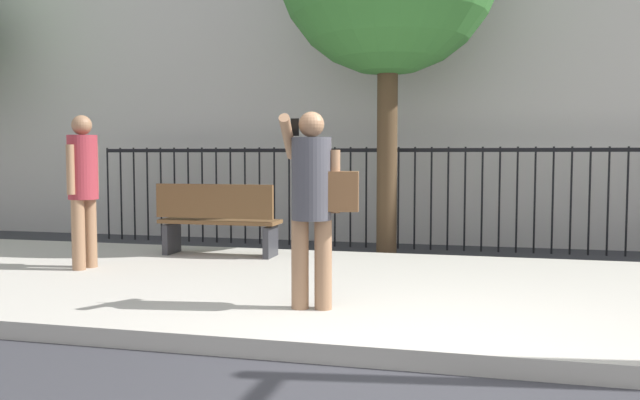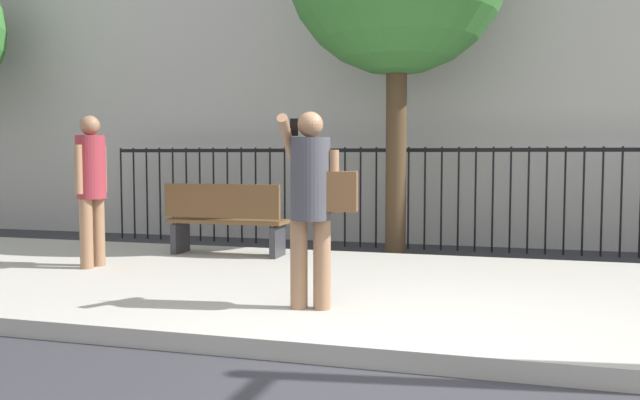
% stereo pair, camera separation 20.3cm
% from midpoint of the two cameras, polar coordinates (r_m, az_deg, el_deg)
% --- Properties ---
extents(ground_plane, '(60.00, 60.00, 0.00)m').
position_cam_midpoint_polar(ground_plane, '(4.66, 9.20, -14.58)').
color(ground_plane, '#333338').
extents(sidewalk, '(28.00, 4.40, 0.15)m').
position_cam_midpoint_polar(sidewalk, '(6.76, 11.43, -8.12)').
color(sidewalk, '#B2ADA3').
rests_on(sidewalk, ground).
extents(iron_fence, '(12.03, 0.04, 1.60)m').
position_cam_midpoint_polar(iron_fence, '(10.31, 13.13, 1.28)').
color(iron_fence, black).
rests_on(iron_fence, ground).
extents(pedestrian_on_phone, '(0.68, 0.50, 1.69)m').
position_cam_midpoint_polar(pedestrian_on_phone, '(5.62, 0.46, 0.42)').
color(pedestrian_on_phone, '#936B4C').
rests_on(pedestrian_on_phone, sidewalk).
extents(pedestrian_walking, '(0.38, 0.49, 1.78)m').
position_cam_midpoint_polar(pedestrian_walking, '(8.15, -18.49, 1.60)').
color(pedestrian_walking, '#936B4C').
rests_on(pedestrian_walking, sidewalk).
extents(street_bench, '(1.60, 0.45, 0.95)m').
position_cam_midpoint_polar(street_bench, '(8.74, -7.54, -1.53)').
color(street_bench, brown).
rests_on(street_bench, sidewalk).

